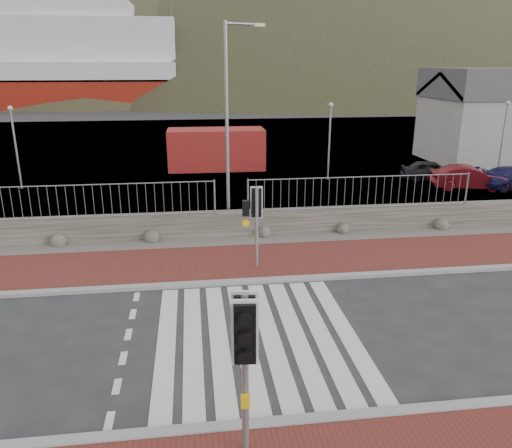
{
  "coord_description": "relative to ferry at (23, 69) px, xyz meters",
  "views": [
    {
      "loc": [
        -1.36,
        -10.15,
        6.07
      ],
      "look_at": [
        0.35,
        3.0,
        1.79
      ],
      "focal_mm": 35.0,
      "sensor_mm": 36.0,
      "label": 1
    }
  ],
  "objects": [
    {
      "name": "car_b",
      "position": [
        37.08,
        -55.05,
        -4.77
      ],
      "size": [
        3.78,
        2.01,
        1.18
      ],
      "primitive_type": "imported",
      "rotation": [
        0.0,
        0.0,
        1.35
      ],
      "color": "#540C12",
      "rests_on": "ground"
    },
    {
      "name": "water",
      "position": [
        24.65,
        -5.0,
        -5.36
      ],
      "size": [
        220.0,
        50.0,
        0.05
      ],
      "primitive_type": "cube",
      "color": "#3F4C54",
      "rests_on": "ground"
    },
    {
      "name": "car_a",
      "position": [
        36.12,
        -52.98,
        -4.82
      ],
      "size": [
        3.41,
        2.02,
        1.09
      ],
      "primitive_type": "imported",
      "rotation": [
        0.0,
        0.0,
        1.33
      ],
      "color": "black",
      "rests_on": "ground"
    },
    {
      "name": "traffic_signal_near",
      "position": [
        23.98,
        -71.43,
        -3.29
      ],
      "size": [
        0.43,
        0.28,
        2.85
      ],
      "rotation": [
        0.0,
        0.0,
        -0.1
      ],
      "color": "gray",
      "rests_on": "ground"
    },
    {
      "name": "sidewalk_far",
      "position": [
        24.65,
        -63.4,
        -5.32
      ],
      "size": [
        40.0,
        3.0,
        0.08
      ],
      "primitive_type": "cube",
      "color": "maroon",
      "rests_on": "ground"
    },
    {
      "name": "quay",
      "position": [
        24.65,
        -40.0,
        -5.36
      ],
      "size": [
        120.0,
        40.0,
        0.5
      ],
      "primitive_type": "cube",
      "color": "#4C4C4F",
      "rests_on": "ground"
    },
    {
      "name": "ground",
      "position": [
        24.65,
        -67.9,
        -5.36
      ],
      "size": [
        220.0,
        220.0,
        0.0
      ],
      "primitive_type": "plane",
      "color": "#28282B",
      "rests_on": "ground"
    },
    {
      "name": "hills_backdrop",
      "position": [
        31.4,
        20.0,
        -28.42
      ],
      "size": [
        254.0,
        90.0,
        100.0
      ],
      "color": "#2B2F1C",
      "rests_on": "ground"
    },
    {
      "name": "zebra_crossing",
      "position": [
        24.65,
        -67.9,
        -5.36
      ],
      "size": [
        4.62,
        5.6,
        0.01
      ],
      "color": "silver",
      "rests_on": "ground"
    },
    {
      "name": "streetlight",
      "position": [
        24.73,
        -59.75,
        -1.16
      ],
      "size": [
        1.51,
        0.72,
        7.47
      ],
      "rotation": [
        0.0,
        0.0,
        0.38
      ],
      "color": "gray",
      "rests_on": "ground"
    },
    {
      "name": "ferry",
      "position": [
        0.0,
        0.0,
        0.0
      ],
      "size": [
        50.0,
        16.0,
        20.0
      ],
      "color": "maroon",
      "rests_on": "ground"
    },
    {
      "name": "kerb_near",
      "position": [
        24.65,
        -70.9,
        -5.31
      ],
      "size": [
        40.0,
        0.25,
        0.12
      ],
      "primitive_type": "cube",
      "color": "gray",
      "rests_on": "ground"
    },
    {
      "name": "kerb_far",
      "position": [
        24.65,
        -64.9,
        -5.31
      ],
      "size": [
        40.0,
        0.25,
        0.12
      ],
      "primitive_type": "cube",
      "color": "gray",
      "rests_on": "ground"
    },
    {
      "name": "traffic_signal_far",
      "position": [
        25.12,
        -63.88,
        -3.47
      ],
      "size": [
        0.63,
        0.25,
        2.62
      ],
      "rotation": [
        0.0,
        0.0,
        3.08
      ],
      "color": "gray",
      "rests_on": "ground"
    },
    {
      "name": "stone_wall",
      "position": [
        24.65,
        -60.6,
        -4.91
      ],
      "size": [
        40.0,
        0.6,
        0.9
      ],
      "primitive_type": "cube",
      "color": "#444138",
      "rests_on": "ground"
    },
    {
      "name": "railing",
      "position": [
        24.65,
        -60.75,
        -3.54
      ],
      "size": [
        18.07,
        0.07,
        1.22
      ],
      "color": "gray",
      "rests_on": "stone_wall"
    },
    {
      "name": "gravel_strip",
      "position": [
        24.65,
        -61.4,
        -5.33
      ],
      "size": [
        40.0,
        1.5,
        0.06
      ],
      "primitive_type": "cube",
      "color": "#59544C",
      "rests_on": "ground"
    },
    {
      "name": "shipping_container",
      "position": [
        24.78,
        -48.22,
        -4.17
      ],
      "size": [
        5.73,
        2.45,
        2.37
      ],
      "primitive_type": "cube",
      "rotation": [
        0.0,
        0.0,
        -0.01
      ],
      "color": "maroon",
      "rests_on": "ground"
    }
  ]
}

